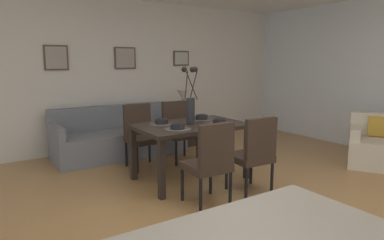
% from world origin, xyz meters
% --- Properties ---
extents(ground_plane, '(9.00, 9.00, 0.00)m').
position_xyz_m(ground_plane, '(0.00, 0.00, 0.00)').
color(ground_plane, '#A87A47').
extents(back_wall_panel, '(9.00, 0.10, 2.60)m').
position_xyz_m(back_wall_panel, '(0.00, 3.25, 1.30)').
color(back_wall_panel, silver).
rests_on(back_wall_panel, ground).
extents(dining_table, '(1.40, 0.90, 0.74)m').
position_xyz_m(dining_table, '(0.18, 1.05, 0.65)').
color(dining_table, black).
rests_on(dining_table, ground).
extents(dining_chair_near_left, '(0.46, 0.46, 0.92)m').
position_xyz_m(dining_chair_near_left, '(-0.11, 0.23, 0.51)').
color(dining_chair_near_left, '#33261E').
rests_on(dining_chair_near_left, ground).
extents(dining_chair_near_right, '(0.44, 0.44, 0.92)m').
position_xyz_m(dining_chair_near_right, '(-0.13, 1.92, 0.51)').
color(dining_chair_near_right, '#33261E').
rests_on(dining_chair_near_right, ground).
extents(dining_chair_far_left, '(0.47, 0.47, 0.92)m').
position_xyz_m(dining_chair_far_left, '(0.52, 0.22, 0.51)').
color(dining_chair_far_left, '#33261E').
rests_on(dining_chair_far_left, ground).
extents(dining_chair_far_right, '(0.44, 0.44, 0.92)m').
position_xyz_m(dining_chair_far_right, '(0.50, 1.92, 0.51)').
color(dining_chair_far_right, '#33261E').
rests_on(dining_chair_far_right, ground).
extents(centerpiece_vase, '(0.21, 0.23, 0.73)m').
position_xyz_m(centerpiece_vase, '(0.18, 1.06, 1.02)').
color(centerpiece_vase, '#232326').
rests_on(centerpiece_vase, dining_table).
extents(placemat_near_left, '(0.32, 0.32, 0.01)m').
position_xyz_m(placemat_near_left, '(-0.14, 0.85, 0.74)').
color(placemat_near_left, '#4C4742').
rests_on(placemat_near_left, dining_table).
extents(bowl_near_left, '(0.17, 0.17, 0.07)m').
position_xyz_m(bowl_near_left, '(-0.14, 0.85, 0.78)').
color(bowl_near_left, black).
rests_on(bowl_near_left, dining_table).
extents(placemat_near_right, '(0.32, 0.32, 0.01)m').
position_xyz_m(placemat_near_right, '(-0.14, 1.26, 0.74)').
color(placemat_near_right, '#4C4742').
rests_on(placemat_near_right, dining_table).
extents(bowl_near_right, '(0.17, 0.17, 0.07)m').
position_xyz_m(bowl_near_right, '(-0.14, 1.26, 0.78)').
color(bowl_near_right, black).
rests_on(bowl_near_right, dining_table).
extents(placemat_far_left, '(0.32, 0.32, 0.01)m').
position_xyz_m(placemat_far_left, '(0.49, 0.85, 0.74)').
color(placemat_far_left, '#4C4742').
rests_on(placemat_far_left, dining_table).
extents(bowl_far_left, '(0.17, 0.17, 0.07)m').
position_xyz_m(bowl_far_left, '(0.49, 0.85, 0.78)').
color(bowl_far_left, black).
rests_on(bowl_far_left, dining_table).
extents(placemat_far_right, '(0.32, 0.32, 0.01)m').
position_xyz_m(placemat_far_right, '(0.49, 1.26, 0.74)').
color(placemat_far_right, '#4C4742').
rests_on(placemat_far_right, dining_table).
extents(bowl_far_right, '(0.17, 0.17, 0.07)m').
position_xyz_m(bowl_far_right, '(0.49, 1.26, 0.78)').
color(bowl_far_right, black).
rests_on(bowl_far_right, dining_table).
extents(sofa, '(2.10, 0.84, 0.80)m').
position_xyz_m(sofa, '(-0.17, 2.70, 0.28)').
color(sofa, slate).
rests_on(sofa, ground).
extents(side_table, '(0.36, 0.36, 0.52)m').
position_xyz_m(side_table, '(1.06, 2.67, 0.26)').
color(side_table, black).
rests_on(side_table, ground).
extents(table_lamp, '(0.22, 0.22, 0.51)m').
position_xyz_m(table_lamp, '(1.06, 2.67, 0.89)').
color(table_lamp, '#4C4C51').
rests_on(table_lamp, side_table).
extents(armchair, '(1.10, 1.10, 0.75)m').
position_xyz_m(armchair, '(2.86, 0.04, 0.29)').
color(armchair, beige).
rests_on(armchair, ground).
extents(framed_picture_left, '(0.37, 0.03, 0.39)m').
position_xyz_m(framed_picture_left, '(-0.98, 3.18, 1.60)').
color(framed_picture_left, '#473828').
extents(framed_picture_center, '(0.39, 0.03, 0.38)m').
position_xyz_m(framed_picture_center, '(0.18, 3.18, 1.60)').
color(framed_picture_center, '#473828').
extents(framed_picture_right, '(0.34, 0.03, 0.28)m').
position_xyz_m(framed_picture_right, '(1.34, 3.18, 1.60)').
color(framed_picture_right, '#473828').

